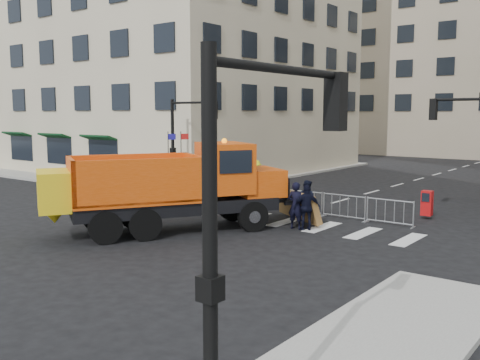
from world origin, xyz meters
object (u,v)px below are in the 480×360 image
Objects in this scene: cop_a at (296,206)px; cop_c at (307,207)px; newspaper_box at (427,203)px; plow_truck at (168,185)px; worker at (255,178)px; cop_b at (307,200)px.

cop_c is (0.45, 0.09, -0.04)m from cop_a.
plow_truck is at bearing -131.81° from newspaper_box.
worker is at bearing -78.65° from cop_c.
cop_a is 1.09× the size of cop_b.
worker is (-5.29, 3.46, 0.26)m from cop_b.
worker reaches higher than cop_b.
plow_truck is at bearing 62.82° from cop_b.
cop_b is 1.61× the size of newspaper_box.
cop_c is 6.08m from newspaper_box.
cop_a is 1.75× the size of newspaper_box.
plow_truck is 5.82× the size of cop_c.
worker is at bearing -29.48° from cop_b.
worker reaches higher than cop_c.
cop_c is at bearing -18.68° from plow_truck.
cop_a is 0.97× the size of worker.
cop_b is at bearing -98.73° from cop_c.
plow_truck reaches higher than cop_b.
newspaper_box is at bearing -8.23° from plow_truck.
worker is 1.80× the size of newspaper_box.
cop_a is at bearing -125.55° from newspaper_box.
cop_a is 6.39m from newspaper_box.
plow_truck is 5.40× the size of worker.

